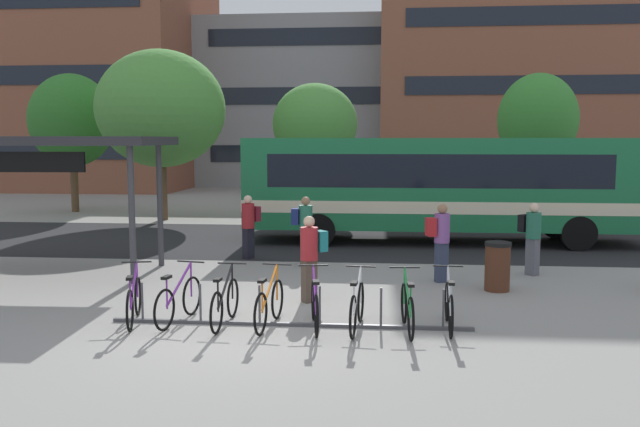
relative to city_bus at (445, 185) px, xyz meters
name	(u,v)px	position (x,y,z in m)	size (l,w,h in m)	color
ground	(245,331)	(-4.19, -9.80, -1.78)	(200.00, 200.00, 0.00)	gray
bus_lane_asphalt	(309,241)	(-4.19, 0.00, -1.77)	(80.00, 7.20, 0.01)	#232326
city_bus	(445,185)	(0.00, 0.00, 0.00)	(12.04, 2.64, 3.20)	#196B3D
bike_rack	(290,321)	(-3.48, -9.47, -1.69)	(6.18, 0.10, 0.70)	#47474C
parked_bicycle_purple_0	(134,301)	(-6.18, -9.53, -1.39)	(0.60, 1.69, 0.99)	black
parked_bicycle_purple_1	(179,301)	(-5.43, -9.42, -1.39)	(0.52, 1.71, 0.99)	black
parked_bicycle_black_2	(225,303)	(-4.59, -9.52, -1.39)	(0.52, 1.72, 0.99)	black
parked_bicycle_orange_3	(269,304)	(-3.82, -9.53, -1.39)	(0.52, 1.72, 0.99)	black
parked_bicycle_purple_4	(315,306)	(-3.04, -9.56, -1.39)	(0.52, 1.71, 0.99)	black
parked_bicycle_white_5	(357,307)	(-2.33, -9.59, -1.39)	(0.52, 1.72, 0.99)	black
parked_bicycle_green_6	(407,309)	(-1.50, -9.60, -1.39)	(0.52, 1.72, 0.99)	black
parked_bicycle_silver_7	(449,307)	(-0.81, -9.41, -1.39)	(0.52, 1.72, 0.99)	black
transit_shelter	(34,146)	(-10.03, -5.56, 1.24)	(6.14, 3.04, 3.23)	#38383D
commuter_red_pack_0	(440,237)	(-0.64, -5.72, -0.76)	(0.58, 0.44, 1.75)	#2D3851
commuter_black_pack_1	(532,234)	(1.56, -4.72, -0.80)	(0.57, 0.60, 1.69)	#565660
commuter_teal_pack_2	(311,253)	(-3.30, -7.76, -0.80)	(0.60, 0.56, 1.69)	#47382D
commuter_navy_pack_3	(304,226)	(-3.86, -4.07, -0.77)	(0.52, 0.34, 1.74)	#47382D
commuter_maroon_pack_5	(249,222)	(-5.43, -3.23, -0.80)	(0.55, 0.60, 1.69)	black
trash_bin	(497,266)	(0.49, -6.44, -1.26)	(0.55, 0.55, 1.03)	#4C2819
street_tree_0	(538,120)	(4.39, 7.52, 2.18)	(3.21, 3.21, 5.85)	brown
street_tree_1	(315,124)	(-4.67, 6.65, 2.00)	(3.46, 3.46, 5.44)	brown
street_tree_2	(161,109)	(-10.50, 4.84, 2.56)	(4.98, 4.98, 6.62)	brown
street_tree_3	(72,121)	(-15.33, 7.33, 2.20)	(3.61, 3.61, 5.98)	brown
building_left_wing	(55,27)	(-23.91, 23.21, 8.89)	(19.20, 13.76, 21.33)	brown
building_right_wing	(561,38)	(9.94, 25.94, 8.14)	(23.95, 12.27, 19.82)	brown
building_centre_block	(344,107)	(-4.76, 29.06, 3.82)	(19.11, 13.40, 11.18)	gray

